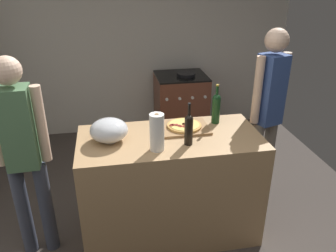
# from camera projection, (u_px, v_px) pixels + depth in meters

# --- Properties ---
(ground_plane) EXTENTS (4.40, 3.58, 0.02)m
(ground_plane) POSITION_uv_depth(u_px,v_px,m) (147.00, 186.00, 3.73)
(ground_plane) COLOR #3F3833
(kitchen_wall_rear) EXTENTS (4.40, 0.10, 2.60)m
(kitchen_wall_rear) POSITION_uv_depth(u_px,v_px,m) (131.00, 39.00, 4.55)
(kitchen_wall_rear) COLOR #BCB7AD
(kitchen_wall_rear) RESTS_ON ground_plane
(counter) EXTENTS (1.47, 0.70, 0.94)m
(counter) POSITION_uv_depth(u_px,v_px,m) (170.00, 186.00, 2.91)
(counter) COLOR tan
(counter) RESTS_ON ground_plane
(cutting_board) EXTENTS (0.40, 0.32, 0.02)m
(cutting_board) POSITION_uv_depth(u_px,v_px,m) (184.00, 128.00, 2.84)
(cutting_board) COLOR #9E7247
(cutting_board) RESTS_ON counter
(pizza) EXTENTS (0.29, 0.29, 0.03)m
(pizza) POSITION_uv_depth(u_px,v_px,m) (184.00, 125.00, 2.83)
(pizza) COLOR tan
(pizza) RESTS_ON cutting_board
(mixing_bowl) EXTENTS (0.29, 0.29, 0.18)m
(mixing_bowl) POSITION_uv_depth(u_px,v_px,m) (109.00, 130.00, 2.61)
(mixing_bowl) COLOR #B2B2B7
(mixing_bowl) RESTS_ON counter
(paper_towel_roll) EXTENTS (0.11, 0.11, 0.29)m
(paper_towel_roll) POSITION_uv_depth(u_px,v_px,m) (157.00, 132.00, 2.46)
(paper_towel_roll) COLOR white
(paper_towel_roll) RESTS_ON counter
(wine_bottle_amber) EXTENTS (0.07, 0.07, 0.35)m
(wine_bottle_amber) POSITION_uv_depth(u_px,v_px,m) (216.00, 107.00, 2.90)
(wine_bottle_amber) COLOR #143819
(wine_bottle_amber) RESTS_ON counter
(wine_bottle_clear) EXTENTS (0.06, 0.06, 0.34)m
(wine_bottle_clear) POSITION_uv_depth(u_px,v_px,m) (189.00, 128.00, 2.54)
(wine_bottle_clear) COLOR black
(wine_bottle_clear) RESTS_ON counter
(stove) EXTENTS (0.66, 0.62, 0.92)m
(stove) POSITION_uv_depth(u_px,v_px,m) (181.00, 106.00, 4.66)
(stove) COLOR brown
(stove) RESTS_ON ground_plane
(person_in_stripes) EXTENTS (0.39, 0.21, 1.65)m
(person_in_stripes) POSITION_uv_depth(u_px,v_px,m) (23.00, 150.00, 2.49)
(person_in_stripes) COLOR #383D4C
(person_in_stripes) RESTS_ON ground_plane
(person_in_red) EXTENTS (0.36, 0.25, 1.71)m
(person_in_red) POSITION_uv_depth(u_px,v_px,m) (268.00, 108.00, 3.12)
(person_in_red) COLOR slate
(person_in_red) RESTS_ON ground_plane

